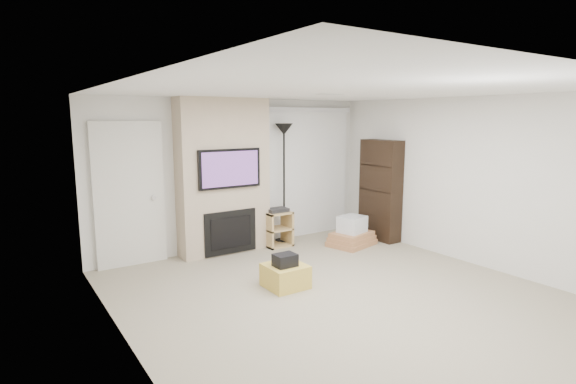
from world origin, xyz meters
TOP-DOWN VIEW (x-y plane):
  - floor at (0.00, 0.00)m, footprint 5.00×5.50m
  - ceiling at (0.00, 0.00)m, footprint 5.00×5.50m
  - wall_back at (0.00, 2.75)m, footprint 5.00×0.00m
  - wall_left at (-2.50, 0.00)m, footprint 0.00×5.50m
  - wall_right at (2.50, 0.00)m, footprint 0.00×5.50m
  - hvac_vent at (0.40, 0.80)m, footprint 0.35×0.18m
  - ottoman at (-0.40, 0.67)m, footprint 0.50×0.50m
  - black_bag at (-0.43, 0.63)m, footprint 0.28×0.22m
  - fireplace_wall at (-0.35, 2.54)m, footprint 1.50×0.47m
  - entry_door at (-1.80, 2.71)m, footprint 1.02×0.11m
  - vertical_blinds at (1.40, 2.70)m, footprint 1.98×0.10m
  - floor_lamp at (0.78, 2.50)m, footprint 0.31×0.31m
  - av_stand at (0.55, 2.35)m, footprint 0.45×0.38m
  - box_stack at (1.63, 1.66)m, footprint 0.89×0.75m
  - bookshelf at (2.34, 1.70)m, footprint 0.30×0.80m

SIDE VIEW (x-z plane):
  - floor at x=0.00m, z-range 0.00..0.00m
  - ottoman at x=-0.40m, z-range 0.00..0.30m
  - box_stack at x=1.63m, z-range -0.06..0.45m
  - av_stand at x=0.55m, z-range 0.02..0.68m
  - black_bag at x=-0.43m, z-range 0.30..0.46m
  - bookshelf at x=2.34m, z-range 0.00..1.80m
  - entry_door at x=-1.80m, z-range -0.02..2.12m
  - fireplace_wall at x=-0.35m, z-range -0.01..2.49m
  - wall_back at x=0.00m, z-range 0.00..2.50m
  - wall_left at x=-2.50m, z-range 0.00..2.50m
  - wall_right at x=2.50m, z-range 0.00..2.50m
  - vertical_blinds at x=1.40m, z-range 0.09..2.46m
  - floor_lamp at x=0.78m, z-range 0.60..2.69m
  - hvac_vent at x=0.40m, z-range 2.49..2.50m
  - ceiling at x=0.00m, z-range 2.50..2.50m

